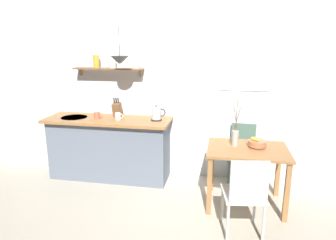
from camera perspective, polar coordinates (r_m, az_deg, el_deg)
The scene contains 14 objects.
ground_plane at distance 4.28m, azimuth 0.72°, elevation -13.31°, with size 14.00×14.00×0.00m, color #BCB29E.
back_wall at distance 4.45m, azimuth 4.82°, elevation 6.09°, with size 6.80×0.11×2.70m.
kitchen_counter at distance 4.63m, azimuth -10.90°, elevation -5.10°, with size 1.83×0.63×0.92m.
wall_shelf at distance 4.55m, azimuth -10.67°, elevation 9.95°, with size 1.04×0.20×0.32m.
dining_table at distance 3.85m, azimuth 14.62°, elevation -6.90°, with size 0.96×0.72×0.75m.
dining_chair_near at distance 3.28m, azimuth 14.29°, elevation -13.10°, with size 0.49×0.49×0.90m.
dining_chair_far at distance 4.42m, azimuth 13.77°, elevation -5.89°, with size 0.41×0.43×0.88m.
fruit_bowl at distance 3.87m, azimuth 16.34°, elevation -4.16°, with size 0.22×0.22×0.12m.
twig_vase at distance 3.82m, azimuth 12.49°, elevation -3.20°, with size 0.09×0.08×0.57m.
electric_kettle at distance 4.28m, azimuth -2.17°, elevation 1.20°, with size 0.24×0.16×0.22m.
knife_block at distance 4.54m, azimuth -9.53°, elevation 1.98°, with size 0.11×0.15×0.29m.
coffee_mug_by_sink at distance 4.51m, azimuth -13.15°, elevation 0.86°, with size 0.13×0.09×0.09m.
coffee_mug_spare at distance 4.37m, azimuth -9.34°, elevation 0.69°, with size 0.12×0.08×0.10m.
pendant_lamp at distance 4.15m, azimuth -9.04°, elevation 11.03°, with size 0.25×0.25×0.49m.
Camera 1 is at (0.65, -3.74, 1.99)m, focal length 32.48 mm.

